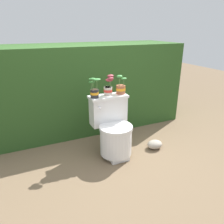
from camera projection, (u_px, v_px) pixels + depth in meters
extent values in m
plane|color=brown|center=(114.00, 158.00, 2.63)|extent=(12.00, 12.00, 0.00)
cube|color=#284C1E|center=(84.00, 87.00, 3.34)|extent=(2.93, 0.90, 1.25)
cube|color=silver|center=(116.00, 154.00, 2.66)|extent=(0.22, 0.31, 0.05)
cylinder|color=silver|center=(116.00, 141.00, 2.60)|extent=(0.38, 0.38, 0.32)
cylinder|color=silver|center=(116.00, 128.00, 2.53)|extent=(0.39, 0.39, 0.04)
cube|color=silver|center=(108.00, 111.00, 2.67)|extent=(0.44, 0.18, 0.33)
cube|color=silver|center=(108.00, 97.00, 2.61)|extent=(0.46, 0.21, 0.03)
cylinder|color=silver|center=(100.00, 108.00, 2.48)|extent=(0.02, 0.05, 0.02)
cylinder|color=#262628|center=(95.00, 93.00, 2.51)|extent=(0.10, 0.10, 0.10)
cylinder|color=orange|center=(95.00, 93.00, 2.51)|extent=(0.10, 0.10, 0.03)
cylinder|color=#332319|center=(94.00, 90.00, 2.49)|extent=(0.09, 0.09, 0.01)
cylinder|color=#4C753D|center=(93.00, 85.00, 2.45)|extent=(0.01, 0.01, 0.12)
ellipsoid|color=#387F38|center=(93.00, 79.00, 2.43)|extent=(0.06, 0.04, 0.03)
cylinder|color=#4C753D|center=(92.00, 86.00, 2.47)|extent=(0.01, 0.01, 0.08)
ellipsoid|color=#387F38|center=(92.00, 82.00, 2.46)|extent=(0.07, 0.05, 0.02)
cylinder|color=#4C753D|center=(97.00, 85.00, 2.46)|extent=(0.01, 0.01, 0.11)
ellipsoid|color=#387F38|center=(97.00, 80.00, 2.44)|extent=(0.09, 0.07, 0.03)
cylinder|color=#4C753D|center=(91.00, 85.00, 2.46)|extent=(0.01, 0.01, 0.12)
ellipsoid|color=#387F38|center=(91.00, 79.00, 2.43)|extent=(0.05, 0.04, 0.02)
cylinder|color=beige|center=(108.00, 91.00, 2.60)|extent=(0.10, 0.10, 0.10)
cylinder|color=red|center=(108.00, 91.00, 2.60)|extent=(0.10, 0.10, 0.03)
cylinder|color=#332319|center=(108.00, 87.00, 2.59)|extent=(0.09, 0.09, 0.01)
cylinder|color=#4C753D|center=(109.00, 84.00, 2.57)|extent=(0.01, 0.01, 0.07)
ellipsoid|color=#93333D|center=(109.00, 80.00, 2.56)|extent=(0.09, 0.06, 0.04)
cylinder|color=#4C753D|center=(110.00, 82.00, 2.58)|extent=(0.01, 0.01, 0.12)
ellipsoid|color=#93333D|center=(110.00, 76.00, 2.55)|extent=(0.08, 0.06, 0.04)
cylinder|color=#4C753D|center=(111.00, 83.00, 2.56)|extent=(0.01, 0.01, 0.10)
ellipsoid|color=#93333D|center=(111.00, 78.00, 2.54)|extent=(0.07, 0.05, 0.03)
cylinder|color=#9E5638|center=(121.00, 90.00, 2.66)|extent=(0.11, 0.11, 0.10)
cylinder|color=orange|center=(121.00, 89.00, 2.66)|extent=(0.11, 0.11, 0.03)
cylinder|color=#332319|center=(121.00, 86.00, 2.64)|extent=(0.10, 0.10, 0.01)
cylinder|color=#4C753D|center=(119.00, 82.00, 2.60)|extent=(0.01, 0.01, 0.10)
ellipsoid|color=#387F38|center=(119.00, 76.00, 2.58)|extent=(0.08, 0.05, 0.03)
cylinder|color=#4C753D|center=(124.00, 82.00, 2.61)|extent=(0.01, 0.01, 0.08)
ellipsoid|color=#387F38|center=(124.00, 78.00, 2.60)|extent=(0.07, 0.05, 0.02)
ellipsoid|color=#9E9384|center=(155.00, 144.00, 2.83)|extent=(0.20, 0.16, 0.11)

